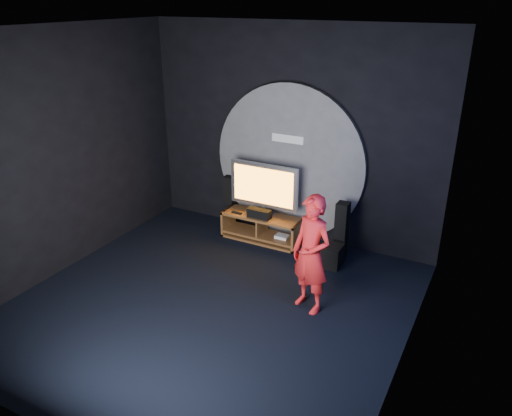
{
  "coord_description": "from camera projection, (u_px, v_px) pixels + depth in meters",
  "views": [
    {
      "loc": [
        3.16,
        -4.71,
        3.85
      ],
      "look_at": [
        0.13,
        1.05,
        1.05
      ],
      "focal_mm": 35.0,
      "sensor_mm": 36.0,
      "label": 1
    }
  ],
  "objects": [
    {
      "name": "subwoofer",
      "position": [
        331.0,
        256.0,
        7.6
      ],
      "size": [
        0.32,
        0.32,
        0.35
      ],
      "primitive_type": "cube",
      "color": "black",
      "rests_on": "ground"
    },
    {
      "name": "center_speaker",
      "position": [
        259.0,
        213.0,
        8.2
      ],
      "size": [
        0.4,
        0.15,
        0.15
      ],
      "primitive_type": "cube",
      "color": "black",
      "rests_on": "media_console"
    },
    {
      "name": "left_wall",
      "position": [
        58.0,
        155.0,
        7.08
      ],
      "size": [
        0.04,
        5.0,
        3.5
      ],
      "primitive_type": "cube",
      "color": "black",
      "rests_on": "ground"
    },
    {
      "name": "right_wall",
      "position": [
        418.0,
        224.0,
        4.94
      ],
      "size": [
        0.04,
        5.0,
        3.5
      ],
      "primitive_type": "cube",
      "color": "black",
      "rests_on": "ground"
    },
    {
      "name": "remote",
      "position": [
        237.0,
        213.0,
        8.39
      ],
      "size": [
        0.18,
        0.05,
        0.02
      ],
      "primitive_type": "cube",
      "color": "black",
      "rests_on": "media_console"
    },
    {
      "name": "tower_speaker_right",
      "position": [
        341.0,
        230.0,
        7.77
      ],
      "size": [
        0.18,
        0.2,
        0.92
      ],
      "primitive_type": "cube",
      "color": "black",
      "rests_on": "ground"
    },
    {
      "name": "media_console",
      "position": [
        262.0,
        229.0,
        8.41
      ],
      "size": [
        1.35,
        0.45,
        0.45
      ],
      "color": "brown",
      "rests_on": "ground"
    },
    {
      "name": "tower_speaker_left",
      "position": [
        230.0,
        201.0,
        8.88
      ],
      "size": [
        0.18,
        0.2,
        0.92
      ],
      "primitive_type": "cube",
      "color": "black",
      "rests_on": "ground"
    },
    {
      "name": "front_wall",
      "position": [
        34.0,
        280.0,
        3.98
      ],
      "size": [
        5.0,
        0.04,
        3.5
      ],
      "primitive_type": "cube",
      "color": "black",
      "rests_on": "ground"
    },
    {
      "name": "player",
      "position": [
        311.0,
        254.0,
        6.34
      ],
      "size": [
        0.68,
        0.57,
        1.6
      ],
      "primitive_type": "imported",
      "rotation": [
        0.0,
        0.0,
        -0.38
      ],
      "color": "red",
      "rests_on": "ground"
    },
    {
      "name": "back_wall",
      "position": [
        291.0,
        135.0,
        8.04
      ],
      "size": [
        5.0,
        0.04,
        3.5
      ],
      "primitive_type": "cube",
      "color": "black",
      "rests_on": "ground"
    },
    {
      "name": "floor",
      "position": [
        211.0,
        305.0,
        6.7
      ],
      "size": [
        5.0,
        5.0,
        0.0
      ],
      "primitive_type": "plane",
      "color": "black",
      "rests_on": "ground"
    },
    {
      "name": "ceiling",
      "position": [
        199.0,
        29.0,
        5.32
      ],
      "size": [
        5.0,
        5.0,
        0.01
      ],
      "primitive_type": "cube",
      "color": "black",
      "rests_on": "back_wall"
    },
    {
      "name": "wall_disc_panel",
      "position": [
        289.0,
        163.0,
        8.17
      ],
      "size": [
        2.6,
        0.11,
        2.6
      ],
      "color": "#515156",
      "rests_on": "ground"
    },
    {
      "name": "tv",
      "position": [
        264.0,
        187.0,
        8.17
      ],
      "size": [
        1.2,
        0.22,
        0.88
      ],
      "color": "silver",
      "rests_on": "media_console"
    }
  ]
}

